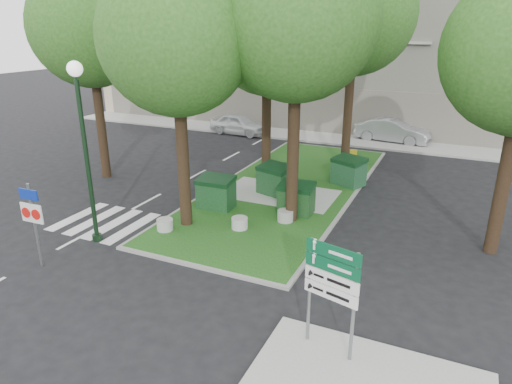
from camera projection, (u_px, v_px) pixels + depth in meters
The scene contains 24 objects.
ground at pixel (184, 263), 14.70m from camera, with size 120.00×120.00×0.00m, color black.
median_island at pixel (287, 188), 21.32m from camera, with size 6.00×16.00×0.12m, color #1A4614.
median_kerb at pixel (287, 188), 21.32m from camera, with size 6.30×16.30×0.10m, color gray.
building_sidewalk at pixel (336, 139), 30.49m from camera, with size 42.00×3.00×0.12m, color #999993.
zebra_crossing at pixel (123, 226), 17.44m from camera, with size 5.00×3.00×0.01m, color silver.
apartment_building at pixel (369, 14), 34.16m from camera, with size 41.00×12.00×16.00m, color tan.
tree_median_near_left at pixel (178, 22), 14.91m from camera, with size 5.20×5.20×10.53m.
tree_median_near_right at pixel (301, 1), 15.03m from camera, with size 5.60×5.60×11.46m.
tree_median_mid at pixel (269, 31), 20.39m from camera, with size 4.80×4.80×9.99m.
tree_median_far at pixel (358, 0), 21.25m from camera, with size 5.80×5.80×11.93m.
tree_street_left at pixel (90, 15), 20.51m from camera, with size 5.40×5.40×11.00m.
dumpster_a at pixel (216, 192), 18.69m from camera, with size 1.51×1.09×1.36m.
dumpster_b at pixel (275, 180), 20.21m from camera, with size 1.72×1.43×1.37m.
dumpster_c at pixel (296, 198), 18.16m from camera, with size 1.41×1.00×1.29m.
dumpster_d at pixel (349, 171), 21.40m from camera, with size 1.75×1.53×1.36m.
bollard_left at pixel (165, 225), 16.75m from camera, with size 0.60×0.60×0.43m, color #A5A5A0.
bollard_right at pixel (285, 216), 17.51m from camera, with size 0.61×0.61×0.44m, color gray.
bollard_mid at pixel (240, 223), 16.88m from camera, with size 0.60×0.60×0.43m, color #A8A7A3.
litter_bin at pixel (353, 156), 25.05m from camera, with size 0.38×0.38×0.67m, color gold.
street_lamp at pixel (83, 133), 14.96m from camera, with size 0.49×0.49×6.19m.
traffic_sign_pole at pixel (33, 214), 13.95m from camera, with size 0.83×0.09×2.77m.
directional_sign at pixel (332, 282), 10.04m from camera, with size 1.31×0.39×2.69m.
car_white at pixel (239, 124), 31.91m from camera, with size 1.67×4.14×1.41m, color silver.
car_silver at pixel (393, 130), 29.64m from camera, with size 1.64×4.71×1.55m, color #919398.
Camera 1 is at (7.49, -10.88, 7.23)m, focal length 32.00 mm.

